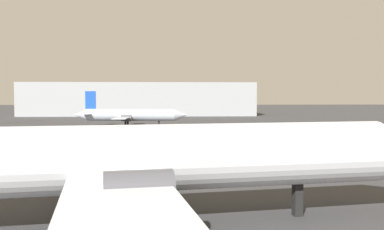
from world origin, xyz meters
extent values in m
cylinder|color=silver|center=(-4.83, 14.21, 3.60)|extent=(27.97, 8.06, 3.51)
cube|color=silver|center=(-6.20, 13.98, 3.07)|extent=(8.21, 24.03, 0.23)
cylinder|color=#4C4C54|center=(-6.12, 18.55, 2.90)|extent=(3.15, 2.20, 1.74)
cylinder|color=#4C4C54|center=(-4.63, 9.69, 2.90)|extent=(3.15, 2.20, 1.74)
cube|color=black|center=(3.94, 15.68, 0.92)|extent=(0.56, 0.56, 1.84)
cube|color=black|center=(-6.52, 15.89, 0.92)|extent=(0.56, 0.56, 1.84)
cube|color=black|center=(-5.88, 12.07, 0.92)|extent=(0.56, 0.56, 1.84)
cylinder|color=#B2BCCC|center=(-11.92, 85.00, 2.62)|extent=(19.14, 3.96, 2.61)
cone|color=#B2BCCC|center=(-1.01, 84.22, 2.62)|extent=(3.05, 2.81, 2.61)
cone|color=#B2BCCC|center=(-22.82, 85.79, 2.62)|extent=(3.05, 2.81, 2.61)
cube|color=#B2BCCC|center=(-12.86, 85.07, 2.23)|extent=(4.13, 18.87, 0.17)
cube|color=#B2BCCC|center=(-21.04, 85.66, 2.89)|extent=(2.14, 6.10, 0.11)
cube|color=#1947B2|center=(-20.68, 85.63, 5.85)|extent=(2.29, 0.38, 3.83)
cylinder|color=#4C4C54|center=(-12.04, 88.58, 2.10)|extent=(2.23, 1.43, 1.28)
cylinder|color=#4C4C54|center=(-12.55, 81.48, 2.10)|extent=(2.23, 1.43, 1.28)
cube|color=black|center=(-5.85, 84.57, 0.66)|extent=(0.38, 0.38, 1.32)
cube|color=black|center=(-12.76, 86.49, 0.66)|extent=(0.38, 0.38, 1.32)
cube|color=black|center=(-12.97, 83.65, 0.66)|extent=(0.38, 0.38, 1.32)
cube|color=#999EA3|center=(-14.07, 139.95, 5.55)|extent=(77.67, 19.90, 11.10)
camera|label=1|loc=(-3.28, -8.12, 6.89)|focal=40.02mm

